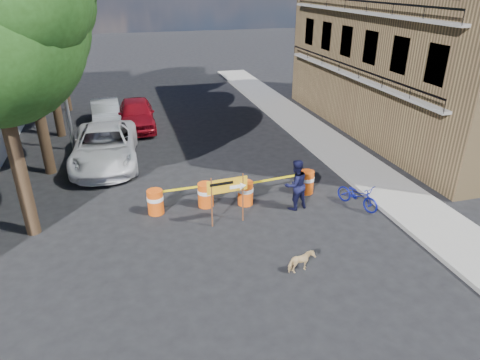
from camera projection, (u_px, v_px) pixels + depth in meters
ground at (249, 233)px, 14.03m from camera, size 120.00×120.00×0.00m
sidewalk_east at (335, 149)px, 20.75m from camera, size 2.40×40.00×0.15m
apartment_building at (433, 13)px, 21.39m from camera, size 8.00×16.00×12.00m
tree_mid_a at (23, 25)px, 15.89m from camera, size 5.25×5.00×8.68m
tree_far at (51, 5)px, 24.50m from camera, size 5.04×4.80×8.84m
streetlamp at (60, 58)px, 18.96m from camera, size 1.25×0.18×8.00m
barrel_far_left at (155, 201)px, 15.05m from camera, size 0.58×0.58×0.90m
barrel_mid_left at (206, 194)px, 15.54m from camera, size 0.58×0.58×0.90m
barrel_mid_right at (245, 193)px, 15.67m from camera, size 0.58×0.58×0.90m
barrel_far_right at (306, 182)px, 16.51m from camera, size 0.58×0.58×0.90m
detour_sign at (232, 188)px, 14.10m from camera, size 1.39×0.27×1.79m
pedestrian at (296, 185)px, 15.19m from camera, size 1.06×0.91×1.88m
bicycle at (359, 185)px, 15.32m from camera, size 0.93×1.09×1.75m
dog at (301, 262)px, 12.07m from camera, size 0.82×0.51×0.65m
suv_white at (105, 146)px, 19.02m from camera, size 3.04×6.06×1.65m
sedan_red at (136, 114)px, 23.62m from camera, size 2.03×4.78×1.61m
sedan_silver at (106, 113)px, 24.08m from camera, size 1.70×4.34×1.41m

